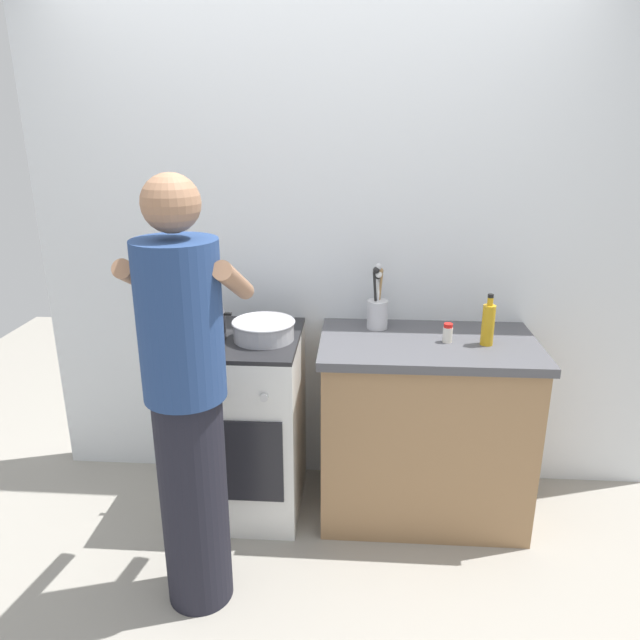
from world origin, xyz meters
name	(u,v)px	position (x,y,z in m)	size (l,w,h in m)	color
ground	(308,521)	(0.00, 0.00, 0.00)	(6.00, 6.00, 0.00)	gray
back_wall	(355,249)	(0.20, 0.50, 1.25)	(3.20, 0.10, 2.50)	silver
countertop	(424,428)	(0.55, 0.15, 0.45)	(1.00, 0.60, 0.90)	#99724C
stove_range	(239,422)	(-0.35, 0.15, 0.45)	(0.60, 0.62, 0.90)	white
pot	(203,325)	(-0.49, 0.11, 0.96)	(0.27, 0.21, 0.13)	#38383D
mixing_bowl	(264,329)	(-0.21, 0.12, 0.95)	(0.29, 0.29, 0.09)	#B7B7BC
utensil_crock	(378,309)	(0.32, 0.31, 1.00)	(0.10, 0.10, 0.32)	silver
spice_bottle	(448,333)	(0.63, 0.14, 0.94)	(0.04, 0.04, 0.09)	silver
oil_bottle	(488,324)	(0.80, 0.12, 1.00)	(0.06, 0.06, 0.24)	gold
person	(187,405)	(-0.40, -0.49, 0.86)	(0.41, 0.50, 1.70)	black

